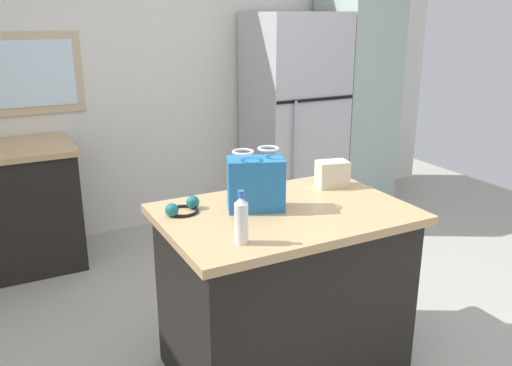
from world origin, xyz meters
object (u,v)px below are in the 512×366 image
Objects in this scene: kitchen_island at (284,291)px; shopping_bag at (256,183)px; ear_defenders at (183,208)px; small_box at (332,174)px; refrigerator at (293,119)px; tall_cabinet at (356,91)px; bottle at (241,220)px.

kitchen_island is 0.58m from shopping_bag.
ear_defenders is (-0.44, 0.20, 0.46)m from kitchen_island.
kitchen_island is 3.91× the size of shopping_bag.
shopping_bag is at bearing 147.00° from kitchen_island.
kitchen_island is 0.67m from ear_defenders.
kitchen_island is at bearing -154.35° from small_box.
tall_cabinet is (0.66, 0.00, 0.20)m from refrigerator.
kitchen_island is at bearing -23.80° from ear_defenders.
tall_cabinet is 2.68m from shopping_bag.
tall_cabinet reaches higher than bottle.
refrigerator reaches higher than bottle.
refrigerator reaches higher than small_box.
kitchen_island is at bearing -134.49° from tall_cabinet.
shopping_bag is (-1.97, -1.81, -0.08)m from tall_cabinet.
refrigerator is at bearing 54.09° from bottle.
refrigerator is at bearing 45.92° from ear_defenders.
ear_defenders is (-0.85, -0.00, -0.05)m from small_box.
ear_defenders is at bearing 159.89° from shopping_bag.
tall_cabinet reaches higher than ear_defenders.
shopping_bag is 1.52× the size of ear_defenders.
refrigerator is 2.24m from shopping_bag.
refrigerator is 0.69m from tall_cabinet.
ear_defenders is (-1.64, -1.69, 0.01)m from refrigerator.
ear_defenders is (-2.30, -1.69, -0.18)m from tall_cabinet.
shopping_bag reaches higher than bottle.
shopping_bag is at bearing 54.03° from bottle.
shopping_bag is 0.54m from small_box.
tall_cabinet is 10.94× the size of ear_defenders.
shopping_bag reaches higher than small_box.
refrigerator is at bearing 65.13° from small_box.
shopping_bag reaches higher than kitchen_island.
kitchen_island is 2.28m from refrigerator.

